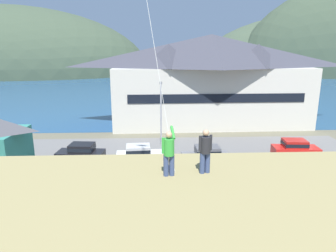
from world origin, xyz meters
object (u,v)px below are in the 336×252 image
(parked_car_corner_spot, at_px, (295,148))
(parked_car_front_row_silver, at_px, (206,156))
(moored_boat_wharfside, at_px, (135,101))
(parked_car_mid_row_far, at_px, (241,179))
(harbor_lodge, at_px, (211,78))
(parked_car_front_row_red, at_px, (81,153))
(parking_light_pole, at_px, (161,112))
(person_kite_flyer, at_px, (169,152))
(parked_car_mid_row_center, at_px, (172,181))
(parked_car_lone_by_shed, at_px, (57,186))
(parked_car_mid_row_near, at_px, (139,155))
(moored_boat_outer_mooring, at_px, (172,104))
(wharf_dock, at_px, (154,106))
(person_companion, at_px, (205,150))

(parked_car_corner_spot, bearing_deg, parked_car_front_row_silver, -169.39)
(moored_boat_wharfside, distance_m, parked_car_mid_row_far, 38.09)
(harbor_lodge, xyz_separation_m, parked_car_front_row_red, (-14.38, -14.83, -5.39))
(harbor_lodge, bearing_deg, parking_light_pole, -121.34)
(parked_car_mid_row_far, distance_m, person_kite_flyer, 12.18)
(parked_car_mid_row_center, bearing_deg, moored_boat_wharfside, 97.86)
(harbor_lodge, distance_m, parked_car_front_row_silver, 17.23)
(parked_car_front_row_silver, distance_m, parked_car_mid_row_far, 5.38)
(parked_car_lone_by_shed, relative_size, parked_car_corner_spot, 0.97)
(parked_car_front_row_silver, height_order, parked_car_mid_row_near, same)
(moored_boat_outer_mooring, xyz_separation_m, parking_light_pole, (-2.40, -23.08, 3.41))
(moored_boat_outer_mooring, height_order, parking_light_pole, parking_light_pole)
(parked_car_mid_row_center, bearing_deg, harbor_lodge, 73.16)
(parked_car_mid_row_center, relative_size, parked_car_corner_spot, 0.98)
(harbor_lodge, xyz_separation_m, parking_light_pole, (-7.00, -11.50, -2.32))
(parking_light_pole, bearing_deg, parked_car_mid_row_far, -59.97)
(parked_car_front_row_silver, relative_size, parking_light_pole, 0.61)
(parking_light_pole, bearing_deg, parked_car_corner_spot, -12.89)
(parked_car_corner_spot, bearing_deg, person_kite_flyer, -128.51)
(wharf_dock, height_order, parked_car_mid_row_far, parked_car_mid_row_far)
(parked_car_front_row_silver, bearing_deg, moored_boat_outer_mooring, 93.12)
(parked_car_mid_row_far, xyz_separation_m, parking_light_pole, (-5.59, 9.67, 3.07))
(parked_car_corner_spot, xyz_separation_m, person_companion, (-11.39, -15.87, 5.43))
(parked_car_front_row_silver, relative_size, parked_car_lone_by_shed, 1.01)
(parked_car_mid_row_far, height_order, parking_light_pole, parking_light_pole)
(parked_car_mid_row_near, bearing_deg, wharf_dock, 87.67)
(harbor_lodge, xyz_separation_m, parked_car_front_row_silver, (-3.10, -16.07, -5.39))
(harbor_lodge, height_order, person_companion, harbor_lodge)
(parked_car_front_row_red, height_order, person_companion, person_companion)
(parked_car_corner_spot, height_order, parking_light_pole, parking_light_pole)
(moored_boat_outer_mooring, height_order, parked_car_front_row_red, moored_boat_outer_mooring)
(parked_car_corner_spot, bearing_deg, parking_light_pole, 167.11)
(harbor_lodge, distance_m, parked_car_front_row_red, 21.35)
(parked_car_front_row_silver, xyz_separation_m, parked_car_mid_row_center, (-3.33, -5.17, 0.00))
(moored_boat_wharfside, relative_size, parked_car_corner_spot, 1.81)
(parked_car_lone_by_shed, bearing_deg, moored_boat_wharfside, 85.62)
(parked_car_front_row_silver, relative_size, parked_car_corner_spot, 0.98)
(parked_car_corner_spot, xyz_separation_m, parked_car_mid_row_near, (-14.76, -1.11, 0.00))
(moored_boat_wharfside, distance_m, moored_boat_outer_mooring, 7.97)
(person_kite_flyer, bearing_deg, parked_car_mid_row_center, 86.04)
(moored_boat_wharfside, height_order, person_companion, person_companion)
(moored_boat_wharfside, relative_size, parked_car_mid_row_far, 1.80)
(parking_light_pole, bearing_deg, person_kite_flyer, -90.19)
(moored_boat_outer_mooring, bearing_deg, person_kite_flyer, -93.36)
(person_companion, bearing_deg, parked_car_corner_spot, 54.34)
(parked_car_front_row_silver, height_order, parked_car_corner_spot, same)
(moored_boat_outer_mooring, bearing_deg, moored_boat_wharfside, 150.02)
(parking_light_pole, bearing_deg, parked_car_front_row_red, -155.72)
(harbor_lodge, height_order, parked_car_front_row_silver, harbor_lodge)
(parked_car_front_row_red, relative_size, person_kite_flyer, 2.35)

